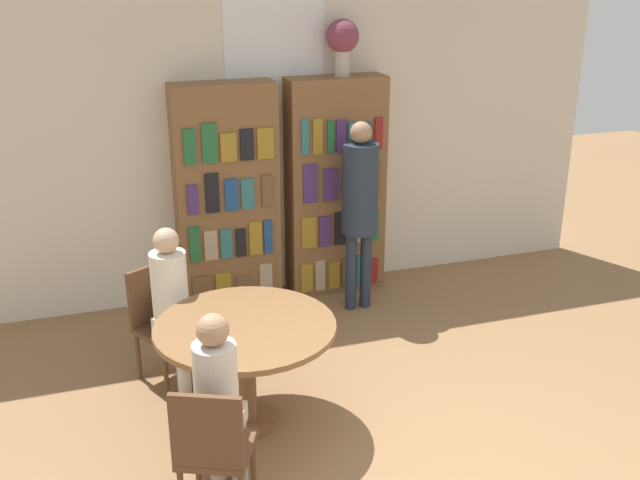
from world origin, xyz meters
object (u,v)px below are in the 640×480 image
Objects in this scene: chair_near_camera at (213,446)px; seated_reader_right at (219,397)px; bookshelf_left at (227,198)px; librarian_standing at (360,197)px; bookshelf_right at (335,187)px; flower_vase at (342,40)px; chair_left_side at (161,318)px; reading_table at (246,341)px; seated_reader_left at (174,299)px.

chair_near_camera is 0.71× the size of seated_reader_right.
bookshelf_left is 2.31× the size of chair_near_camera.
librarian_standing is at bearing 76.37° from seated_reader_right.
flower_vase is at bearing 4.79° from bookshelf_right.
bookshelf_right reaches higher than librarian_standing.
bookshelf_left is 1.46m from chair_left_side.
bookshelf_right is 1.67× the size of reading_table.
seated_reader_left reaches higher than reading_table.
flower_vase is 3.55m from seated_reader_right.
flower_vase is 2.85m from chair_left_side.
bookshelf_right is 0.51m from librarian_standing.
chair_left_side is (-0.07, 1.68, 0.00)m from chair_near_camera.
seated_reader_right is (-0.32, -0.69, 0.06)m from reading_table.
reading_table is (-1.32, -1.96, -0.38)m from bookshelf_right.
seated_reader_left is (-1.75, -1.29, -1.64)m from flower_vase.
librarian_standing is (0.05, -0.50, 0.05)m from bookshelf_right.
librarian_standing is at bearing 169.51° from chair_left_side.
bookshelf_right is 1.18× the size of librarian_standing.
chair_left_side is (-0.76, -1.13, -0.52)m from bookshelf_left.
seated_reader_left is (-1.70, -1.29, -0.31)m from bookshelf_right.
bookshelf_left is at bearing 179.99° from bookshelf_right.
seated_reader_left reaches higher than seated_reader_right.
chair_near_camera is 0.51× the size of librarian_standing.
librarian_standing reaches higher than seated_reader_right.
librarian_standing is at bearing -90.95° from flower_vase.
bookshelf_left is at bearing 81.40° from reading_table.
reading_table is at bearing -124.03° from bookshelf_right.
bookshelf_right is 4.13× the size of flower_vase.
librarian_standing is (1.37, 1.45, 0.43)m from reading_table.
seated_reader_right is at bearing 66.11° from chair_left_side.
chair_left_side is 0.71× the size of seated_reader_left.
seated_reader_right is 2.75m from librarian_standing.
seated_reader_left is at bearing 117.05° from seated_reader_right.
seated_reader_left is at bearing -142.76° from bookshelf_right.
reading_table is 0.70× the size of librarian_standing.
seated_reader_right is 0.71× the size of librarian_standing.
librarian_standing is at bearing 77.22° from chair_near_camera.
reading_table is 0.98× the size of seated_reader_right.
seated_reader_left is at bearing -155.68° from librarian_standing.
flower_vase is 1.37m from librarian_standing.
reading_table is (-1.38, -1.96, -1.71)m from flower_vase.
reading_table is 2.04m from librarian_standing.
bookshelf_right is at bearing -175.21° from flower_vase.
seated_reader_right is (0.06, -1.36, -0.01)m from seated_reader_left.
flower_vase is 0.40× the size of reading_table.
bookshelf_left is at bearing -179.76° from flower_vase.
chair_near_camera is (-0.39, -0.86, -0.15)m from reading_table.
chair_left_side reaches higher than reading_table.
reading_table is at bearing 90.00° from seated_reader_left.
flower_vase reaches higher than bookshelf_left.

